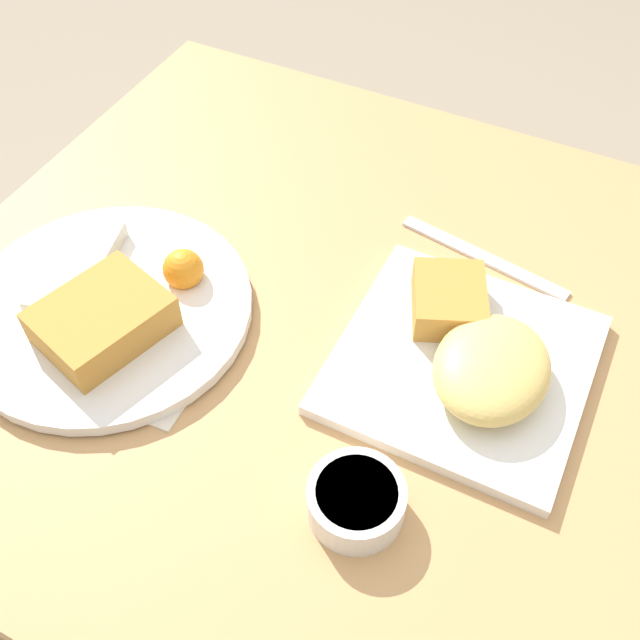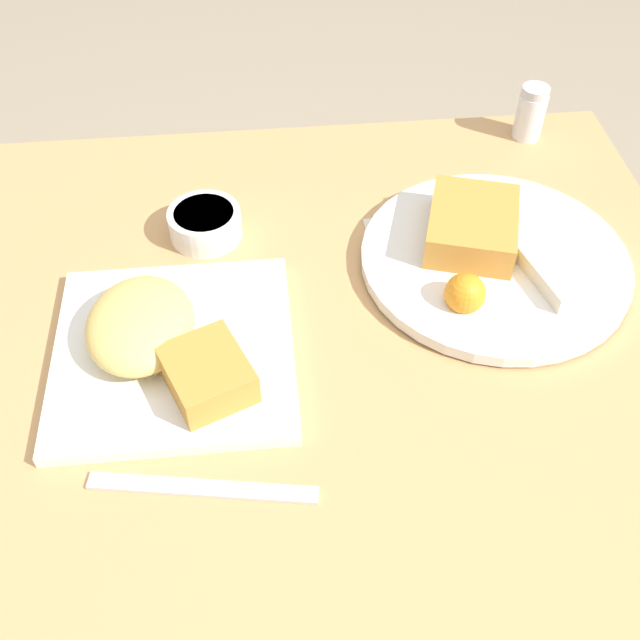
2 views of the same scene
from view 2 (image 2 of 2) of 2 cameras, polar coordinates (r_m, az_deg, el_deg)
The scene contains 8 objects.
ground_plane at distance 1.41m, azimuth 0.32°, elevation -21.46°, with size 8.00×8.00×0.00m, color gray.
dining_table at distance 0.85m, azimuth 0.50°, elevation -6.14°, with size 0.81×0.85×0.73m.
menu_card at distance 0.89m, azimuth 11.30°, elevation 4.87°, with size 0.17×0.23×0.00m.
plate_square_near at distance 0.76m, azimuth -11.69°, elevation -1.92°, with size 0.24×0.24×0.06m.
plate_oval_far at distance 0.87m, azimuth 13.01°, elevation 4.99°, with size 0.30×0.30×0.05m.
sauce_ramekin at distance 0.90m, azimuth -8.75°, elevation 7.31°, with size 0.09×0.09×0.04m.
salt_shaker at distance 1.08m, azimuth 15.71°, elevation 14.76°, with size 0.04×0.04×0.07m.
butter_knife at distance 0.69m, azimuth -8.93°, elevation -12.54°, with size 0.05×0.21×0.00m.
Camera 2 is at (0.50, -0.06, 1.32)m, focal length 42.00 mm.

